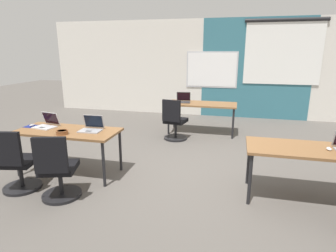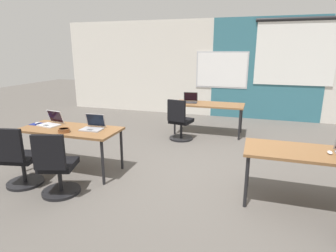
% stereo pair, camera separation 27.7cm
% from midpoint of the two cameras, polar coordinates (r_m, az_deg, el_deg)
% --- Properties ---
extents(ground_plane, '(24.00, 24.00, 0.00)m').
position_cam_midpoint_polar(ground_plane, '(4.77, 1.64, -8.67)').
color(ground_plane, '#56514C').
extents(back_wall_assembly, '(10.00, 0.27, 2.80)m').
position_cam_midpoint_polar(back_wall_assembly, '(8.52, 8.20, 11.53)').
color(back_wall_assembly, silver).
rests_on(back_wall_assembly, ground).
extents(desk_near_left, '(1.60, 0.70, 0.72)m').
position_cam_midpoint_polar(desk_near_left, '(4.70, -21.30, -1.51)').
color(desk_near_left, brown).
rests_on(desk_near_left, ground).
extents(desk_near_right, '(1.60, 0.70, 0.72)m').
position_cam_midpoint_polar(desk_near_right, '(3.96, 25.33, -4.97)').
color(desk_near_right, brown).
rests_on(desk_near_right, ground).
extents(desk_far_center, '(1.60, 0.70, 0.72)m').
position_cam_midpoint_polar(desk_far_center, '(6.65, 5.74, 4.11)').
color(desk_far_center, brown).
rests_on(desk_far_center, ground).
extents(laptop_far_left, '(0.36, 0.33, 0.23)m').
position_cam_midpoint_polar(laptop_far_left, '(6.74, 1.95, 5.29)').
color(laptop_far_left, '#333338').
rests_on(laptop_far_left, desk_far_center).
extents(mousepad_far_left, '(0.22, 0.19, 0.00)m').
position_cam_midpoint_polar(mousepad_far_left, '(6.75, -0.26, 4.89)').
color(mousepad_far_left, black).
rests_on(mousepad_far_left, desk_far_center).
extents(mouse_far_left, '(0.08, 0.11, 0.03)m').
position_cam_midpoint_polar(mouse_far_left, '(6.74, -0.26, 5.04)').
color(mouse_far_left, '#B2B2B7').
rests_on(mouse_far_left, mousepad_far_left).
extents(chair_far_left, '(0.52, 0.57, 0.92)m').
position_cam_midpoint_polar(chair_far_left, '(6.14, 0.04, 0.56)').
color(chair_far_left, black).
rests_on(chair_far_left, ground).
extents(mouse_near_right_end, '(0.06, 0.10, 0.03)m').
position_cam_midpoint_polar(mouse_near_right_end, '(3.97, 28.20, -4.12)').
color(mouse_near_right_end, silver).
rests_on(mouse_near_right_end, desk_near_right).
extents(laptop_near_left_end, '(0.38, 0.35, 0.23)m').
position_cam_midpoint_polar(laptop_near_left_end, '(5.00, -24.89, 0.35)').
color(laptop_near_left_end, silver).
rests_on(laptop_near_left_end, desk_near_left).
extents(mousepad_near_left_end, '(0.22, 0.19, 0.00)m').
position_cam_midpoint_polar(mousepad_near_left_end, '(5.15, -27.28, -0.07)').
color(mousepad_near_left_end, navy).
rests_on(mousepad_near_left_end, desk_near_left).
extents(mouse_near_left_end, '(0.07, 0.11, 0.03)m').
position_cam_midpoint_polar(mouse_near_left_end, '(5.15, -27.31, 0.14)').
color(mouse_near_left_end, '#B2B2B7').
rests_on(mouse_near_left_end, mousepad_near_left_end).
extents(chair_near_left_end, '(0.52, 0.58, 0.92)m').
position_cam_midpoint_polar(chair_near_left_end, '(4.51, -29.99, -7.07)').
color(chair_near_left_end, black).
rests_on(chair_near_left_end, ground).
extents(laptop_near_left_inner, '(0.34, 0.30, 0.23)m').
position_cam_midpoint_polar(laptop_near_left_inner, '(4.53, -17.00, -0.29)').
color(laptop_near_left_inner, '#9E9EA3').
rests_on(laptop_near_left_inner, desk_near_left).
extents(chair_near_left_inner, '(0.55, 0.60, 0.92)m').
position_cam_midpoint_polar(chair_near_left_inner, '(4.03, -23.38, -8.75)').
color(chair_near_left_inner, black).
rests_on(chair_near_left_inner, ground).
extents(snack_bowl, '(0.18, 0.18, 0.06)m').
position_cam_midpoint_polar(snack_bowl, '(4.48, -22.42, -1.14)').
color(snack_bowl, brown).
rests_on(snack_bowl, desk_near_left).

